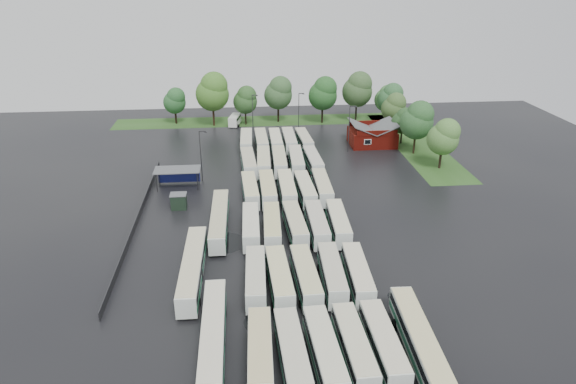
{
  "coord_description": "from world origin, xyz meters",
  "views": [
    {
      "loc": [
        -5.31,
        -66.19,
        36.85
      ],
      "look_at": [
        2.0,
        12.0,
        2.5
      ],
      "focal_mm": 32.0,
      "sensor_mm": 36.0,
      "label": 1
    }
  ],
  "objects": [
    {
      "name": "utility_hut",
      "position": [
        -16.2,
        12.6,
        1.32
      ],
      "size": [
        2.7,
        2.2,
        2.62
      ],
      "color": "black",
      "rests_on": "ground"
    },
    {
      "name": "puddle_1",
      "position": [
        9.14,
        -20.97,
        0.0
      ],
      "size": [
        3.91,
        3.91,
        0.01
      ],
      "primitive_type": "cylinder",
      "color": "black",
      "rests_on": "ground"
    },
    {
      "name": "puddle_2",
      "position": [
        -8.64,
        0.1,
        0.0
      ],
      "size": [
        6.5,
        6.5,
        0.01
      ],
      "primitive_type": "cylinder",
      "color": "black",
      "rests_on": "ground"
    },
    {
      "name": "artic_bus_east",
      "position": [
        11.97,
        -26.53,
        1.79
      ],
      "size": [
        3.13,
        17.5,
        3.23
      ],
      "rotation": [
        0.0,
        0.0,
        -0.04
      ],
      "color": "silver",
      "rests_on": "ground"
    },
    {
      "name": "bus_r1c4",
      "position": [
        8.43,
        -12.66,
        1.77
      ],
      "size": [
        2.95,
        11.65,
        3.22
      ],
      "rotation": [
        0.0,
        0.0,
        -0.04
      ],
      "color": "silver",
      "rests_on": "ground"
    },
    {
      "name": "lamp_post_nw",
      "position": [
        -12.89,
        24.22,
        5.73
      ],
      "size": [
        1.52,
        0.3,
        9.86
      ],
      "color": "#2D2D30",
      "rests_on": "ground"
    },
    {
      "name": "bus_r3c1",
      "position": [
        -1.25,
        15.04,
        1.82
      ],
      "size": [
        2.63,
        11.89,
        3.3
      ],
      "rotation": [
        0.0,
        0.0,
        0.01
      ],
      "color": "silver",
      "rests_on": "ground"
    },
    {
      "name": "bus_r0c4",
      "position": [
        8.22,
        -25.7,
        1.77
      ],
      "size": [
        2.59,
        11.62,
        3.23
      ],
      "rotation": [
        0.0,
        0.0,
        0.01
      ],
      "color": "silver",
      "rests_on": "ground"
    },
    {
      "name": "tree_east_1",
      "position": [
        31.73,
        35.87,
        7.5
      ],
      "size": [
        7.04,
        7.04,
        11.66
      ],
      "color": "black",
      "rests_on": "ground"
    },
    {
      "name": "bus_r3c4",
      "position": [
        8.28,
        15.04,
        1.79
      ],
      "size": [
        2.74,
        11.76,
        3.26
      ],
      "rotation": [
        0.0,
        0.0,
        -0.02
      ],
      "color": "silver",
      "rests_on": "ground"
    },
    {
      "name": "bus_r2c4",
      "position": [
        8.58,
        1.37,
        1.78
      ],
      "size": [
        2.93,
        11.72,
        3.24
      ],
      "rotation": [
        0.0,
        0.0,
        -0.04
      ],
      "color": "silver",
      "rests_on": "ground"
    },
    {
      "name": "tree_north_1",
      "position": [
        -12.09,
        61.43,
        8.82
      ],
      "size": [
        8.27,
        8.27,
        13.7
      ],
      "color": "#321F13",
      "rests_on": "ground"
    },
    {
      "name": "bus_r2c0",
      "position": [
        -4.49,
        1.55,
        1.76
      ],
      "size": [
        2.65,
        11.52,
        3.19
      ],
      "rotation": [
        0.0,
        0.0,
        -0.02
      ],
      "color": "silver",
      "rests_on": "ground"
    },
    {
      "name": "tree_north_6",
      "position": [
        32.09,
        61.33,
        6.22
      ],
      "size": [
        5.84,
        5.84,
        9.67
      ],
      "color": "#36281B",
      "rests_on": "ground"
    },
    {
      "name": "bus_r4c4",
      "position": [
        8.53,
        28.43,
        1.77
      ],
      "size": [
        2.83,
        11.65,
        3.22
      ],
      "rotation": [
        0.0,
        0.0,
        0.03
      ],
      "color": "silver",
      "rests_on": "ground"
    },
    {
      "name": "puddle_4",
      "position": [
        12.87,
        -15.28,
        0.0
      ],
      "size": [
        2.33,
        2.33,
        0.01
      ],
      "primitive_type": "cylinder",
      "color": "black",
      "rests_on": "ground"
    },
    {
      "name": "bus_r0c0",
      "position": [
        -4.32,
        -25.75,
        1.74
      ],
      "size": [
        2.76,
        11.46,
        3.17
      ],
      "rotation": [
        0.0,
        0.0,
        -0.03
      ],
      "color": "silver",
      "rests_on": "ground"
    },
    {
      "name": "bus_r5c3",
      "position": [
        5.09,
        41.95,
        1.81
      ],
      "size": [
        2.54,
        11.84,
        3.29
      ],
      "rotation": [
        0.0,
        0.0,
        -0.0
      ],
      "color": "silver",
      "rests_on": "ground"
    },
    {
      "name": "lamp_post_back_e",
      "position": [
        8.82,
        55.48,
        5.39
      ],
      "size": [
        1.43,
        0.28,
        9.28
      ],
      "color": "#2D2D30",
      "rests_on": "ground"
    },
    {
      "name": "bus_r5c2",
      "position": [
        2.04,
        41.94,
        1.78
      ],
      "size": [
        2.49,
        11.6,
        3.23
      ],
      "rotation": [
        0.0,
        0.0,
        -0.0
      ],
      "color": "silver",
      "rests_on": "ground"
    },
    {
      "name": "bus_r3c2",
      "position": [
        2.07,
        14.91,
        1.83
      ],
      "size": [
        2.56,
        11.94,
        3.32
      ],
      "rotation": [
        0.0,
        0.0,
        -0.0
      ],
      "color": "silver",
      "rests_on": "ground"
    },
    {
      "name": "lamp_post_back_w",
      "position": [
        -2.46,
        53.83,
        5.51
      ],
      "size": [
        1.46,
        0.28,
        9.49
      ],
      "color": "#2D2D30",
      "rests_on": "ground"
    },
    {
      "name": "bus_r3c3",
      "position": [
        5.2,
        14.49,
        1.76
      ],
      "size": [
        2.82,
        11.59,
        3.21
      ],
      "rotation": [
        0.0,
        0.0,
        0.03
      ],
      "color": "silver",
      "rests_on": "ground"
    },
    {
      "name": "bus_r2c2",
      "position": [
        2.07,
        1.52,
        1.76
      ],
      "size": [
        2.96,
        11.62,
        3.21
      ],
      "rotation": [
        0.0,
        0.0,
        0.05
      ],
      "color": "silver",
      "rests_on": "ground"
    },
    {
      "name": "bus_r1c2",
      "position": [
        1.89,
        -12.64,
        1.78
      ],
      "size": [
        2.88,
        11.7,
        3.23
      ],
      "rotation": [
        0.0,
        0.0,
        0.04
      ],
      "color": "silver",
      "rests_on": "ground"
    },
    {
      "name": "tree_north_3",
      "position": [
        4.48,
        63.5,
        7.69
      ],
      "size": [
        7.21,
        7.21,
        11.95
      ],
      "color": "black",
      "rests_on": "ground"
    },
    {
      "name": "grass_strip_east",
      "position": [
        34.0,
        42.8,
        0.01
      ],
      "size": [
        10.0,
        50.0,
        0.01
      ],
      "primitive_type": "cube",
      "color": "#284E1A",
      "rests_on": "ground"
    },
    {
      "name": "lamp_post_ne",
      "position": [
        17.77,
        38.43,
        5.93
      ],
      "size": [
        1.57,
        0.31,
        10.21
      ],
      "color": "#2D2D30",
      "rests_on": "ground"
    },
    {
      "name": "puddle_0",
      "position": [
        -3.48,
        -18.72,
        0.0
      ],
      "size": [
        4.91,
        4.91,
        0.01
      ],
      "primitive_type": "cylinder",
      "color": "black",
      "rests_on": "ground"
    },
    {
      "name": "ground",
      "position": [
        0.0,
        0.0,
        0.0
      ],
      "size": [
        160.0,
        160.0,
        0.0
      ],
      "primitive_type": "plane",
      "color": "black",
      "rests_on": "ground"
    },
    {
      "name": "bus_r0c1",
      "position": [
        -1.15,
        -26.29,
        1.78
      ],
      "size": [
        2.95,
        11.69,
        3.23
      ],
      "rotation": [
        0.0,
        0.0,
        0.04
      ],
      "color": "silver",
      "rests_on": "ground"
    },
    {
      "name": "grass_strip_north",
      "position": [
        2.0,
        64.8,
        0.01
      ],
      "size": [
        80.0,
        10.0,
        0.01
      ],
      "primitive_type": "cube",
      "color": "#284E1A",
      "rests_on": "ground"
    },
    {
      "name": "tree_north_4",
      "position": [
        15.7,
        61.48,
        7.78
      ],
      "size": [
        7.3,
        7.3,
        12.1
      ],
      "color": "black",
      "rests_on": "ground"
    },
    {
      "name": "tree_north_5",
      "position": [
        24.87,
        62.96,
        8.29
      ],
      "size": [
        7.78,
        7.78,
        12.88
      ],
      "color": "black",
      "rests_on": "ground"
    },
    {
      "name": "tree_east_2",
      "position": [
        31.01,
        42.91,
        5.41
      ],
      "size": [
        5.08,
        5.08,
        8.41
      ],
      "color": "black",
      "rests_on": "ground"
    },
    {
      "name": "artic_bus_west_a",
      "position": [
        -9.08,
        -22.69,
        1.74
      ],
      "size": [
        2.44,
        16.94,
        3.14
      ],
      "rotation": [
        0.0,
        0.0,
        0.0
      ],
      "color": "silver",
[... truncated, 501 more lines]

